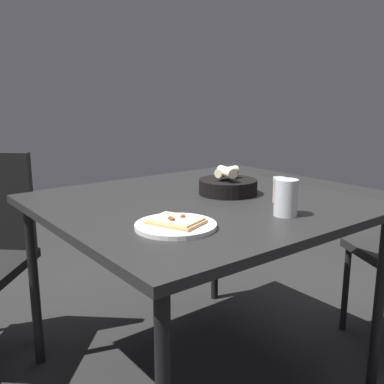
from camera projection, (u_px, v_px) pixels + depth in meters
The scene contains 6 objects.
ground at pixel (199, 372), 1.81m from camera, with size 8.00×8.00×0.00m, color black.
dining_table at pixel (200, 214), 1.66m from camera, with size 1.08×1.11×0.74m.
pizza_plate at pixel (176, 224), 1.30m from camera, with size 0.25×0.25×0.04m.
bread_basket at pixel (228, 186), 1.74m from camera, with size 0.23×0.23×0.12m.
beer_glass at pixel (286, 200), 1.43m from camera, with size 0.08×0.08×0.12m.
pepper_shaker at pixel (279, 191), 1.61m from camera, with size 0.05×0.05×0.09m.
Camera 1 is at (1.25, -1.00, 1.13)m, focal length 40.59 mm.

